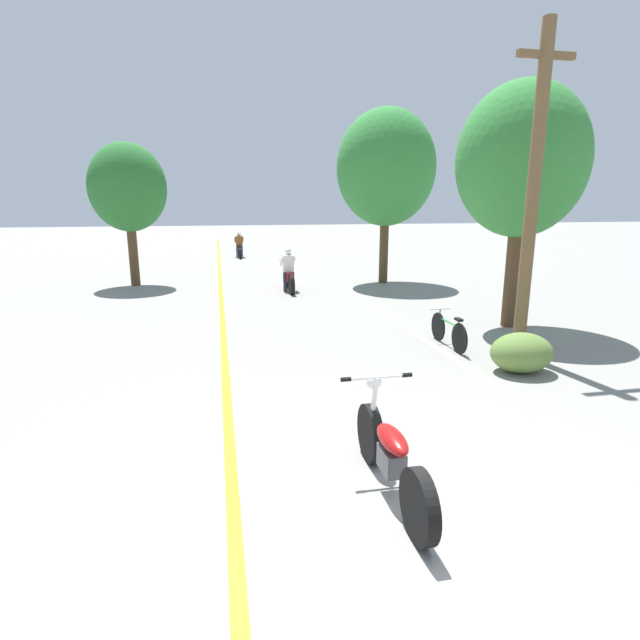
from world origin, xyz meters
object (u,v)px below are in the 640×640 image
Objects in this scene: utility_pole at (533,193)px; roadside_tree_right_far at (386,168)px; motorcycle_foreground at (390,455)px; motorcycle_rider_lead at (289,275)px; motorcycle_rider_far at (239,248)px; roadside_tree_left at (128,188)px; bicycle_parked at (449,331)px; roadside_tree_right_near at (522,161)px.

roadside_tree_right_far reaches higher than utility_pole.
motorcycle_foreground is 1.04× the size of motorcycle_rider_lead.
motorcycle_foreground is at bearing -88.77° from motorcycle_rider_far.
motorcycle_rider_lead is at bearing 86.89° from motorcycle_foreground.
roadside_tree_right_far is 11.31m from motorcycle_rider_far.
bicycle_parked is (7.48, -9.47, -3.02)m from roadside_tree_left.
roadside_tree_right_near is 3.46× the size of bicycle_parked.
motorcycle_rider_lead is 7.54m from bicycle_parked.
motorcycle_rider_far is (-4.57, 18.59, -2.56)m from utility_pole.
roadside_tree_left is at bearing 156.26° from motorcycle_rider_lead.
motorcycle_rider_lead is at bearing 107.67° from bicycle_parked.
roadside_tree_right_near is 2.61× the size of motorcycle_foreground.
roadside_tree_right_near is at bearing 50.19° from motorcycle_foreground.
motorcycle_rider_lead reaches higher than motorcycle_rider_far.
bicycle_parked is (-1.15, 0.70, -2.74)m from utility_pole.
bicycle_parked is (-2.19, -1.36, -3.45)m from roadside_tree_right_near.
motorcycle_rider_far is at bearing 108.78° from roadside_tree_right_near.
roadside_tree_right_far is 8.96m from roadside_tree_left.
bicycle_parked is at bearing -148.18° from roadside_tree_right_near.
motorcycle_rider_far reaches higher than motorcycle_foreground.
motorcycle_rider_lead is (0.65, 11.97, 0.12)m from motorcycle_foreground.
motorcycle_foreground is (-4.08, -4.09, -2.65)m from utility_pole.
motorcycle_rider_far is at bearing 116.53° from roadside_tree_right_far.
roadside_tree_right_near reaches higher than bicycle_parked.
motorcycle_foreground is 1.33× the size of bicycle_parked.
roadside_tree_right_near is at bearing 31.82° from bicycle_parked.
roadside_tree_right_near is 8.03m from motorcycle_rider_lead.
motorcycle_rider_far is (-1.14, 10.70, -0.02)m from motorcycle_rider_lead.
utility_pole is at bearing -66.47° from motorcycle_rider_lead.
roadside_tree_left is (-8.63, 10.17, 0.28)m from utility_pole.
utility_pole is 8.97m from motorcycle_rider_lead.
motorcycle_rider_lead is 1.02× the size of motorcycle_rider_far.
motorcycle_rider_far is at bearing 91.23° from motorcycle_foreground.
bicycle_parked is (3.42, -17.88, -0.18)m from motorcycle_rider_far.
motorcycle_foreground is at bearing -93.11° from motorcycle_rider_lead.
roadside_tree_right_near is (1.05, 2.07, 0.71)m from utility_pole.
roadside_tree_right_far is at bearing 88.56° from utility_pole.
utility_pole is 2.83× the size of motorcycle_foreground.
motorcycle_foreground is 1.07× the size of motorcycle_rider_far.
roadside_tree_left is 2.47× the size of motorcycle_rider_far.
roadside_tree_left reaches higher than motorcycle_rider_far.
utility_pole is 0.98× the size of roadside_tree_right_far.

